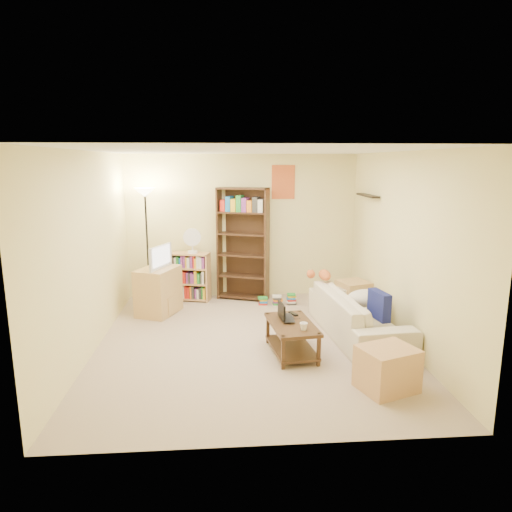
% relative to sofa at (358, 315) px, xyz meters
% --- Properties ---
extents(room, '(4.50, 4.54, 2.52)m').
position_rel_sofa_xyz_m(room, '(-1.49, -0.15, 1.32)').
color(room, tan).
rests_on(room, ground).
extents(sofa, '(2.20, 1.17, 0.60)m').
position_rel_sofa_xyz_m(sofa, '(0.00, 0.00, 0.00)').
color(sofa, beige).
rests_on(sofa, ground).
extents(navy_pillow, '(0.19, 0.41, 0.36)m').
position_rel_sofa_xyz_m(navy_pillow, '(0.14, -0.43, 0.27)').
color(navy_pillow, navy).
rests_on(navy_pillow, sofa).
extents(cream_blanket, '(0.55, 0.40, 0.24)m').
position_rel_sofa_xyz_m(cream_blanket, '(0.14, 0.06, 0.21)').
color(cream_blanket, beige).
rests_on(cream_blanket, sofa).
extents(tabby_cat, '(0.48, 0.20, 0.16)m').
position_rel_sofa_xyz_m(tabby_cat, '(-0.34, 0.76, 0.38)').
color(tabby_cat, '#D6642D').
rests_on(tabby_cat, sofa).
extents(coffee_table, '(0.61, 0.97, 0.41)m').
position_rel_sofa_xyz_m(coffee_table, '(-1.00, -0.54, -0.04)').
color(coffee_table, '#492F1C').
rests_on(coffee_table, ground).
extents(laptop, '(0.36, 0.24, 0.03)m').
position_rel_sofa_xyz_m(laptop, '(-0.98, -0.42, 0.12)').
color(laptop, black).
rests_on(laptop, coffee_table).
extents(laptop_screen, '(0.05, 0.30, 0.20)m').
position_rel_sofa_xyz_m(laptop_screen, '(-1.12, -0.43, 0.23)').
color(laptop_screen, white).
rests_on(laptop_screen, laptop).
extents(mug, '(0.18, 0.18, 0.09)m').
position_rel_sofa_xyz_m(mug, '(-0.90, -0.80, 0.15)').
color(mug, white).
rests_on(mug, coffee_table).
extents(tv_remote, '(0.11, 0.17, 0.02)m').
position_rel_sofa_xyz_m(tv_remote, '(-0.93, -0.23, 0.12)').
color(tv_remote, black).
rests_on(tv_remote, coffee_table).
extents(tv_stand, '(0.72, 0.83, 0.74)m').
position_rel_sofa_xyz_m(tv_stand, '(-2.86, 1.16, 0.07)').
color(tv_stand, tan).
rests_on(tv_stand, ground).
extents(television, '(0.69, 0.54, 0.37)m').
position_rel_sofa_xyz_m(television, '(-2.86, 1.16, 0.62)').
color(television, black).
rests_on(television, tv_stand).
extents(tall_bookshelf, '(0.92, 0.57, 1.94)m').
position_rel_sofa_xyz_m(tall_bookshelf, '(-1.49, 1.86, 0.73)').
color(tall_bookshelf, '#3E2918').
rests_on(tall_bookshelf, ground).
extents(short_bookshelf, '(0.70, 0.41, 0.84)m').
position_rel_sofa_xyz_m(short_bookshelf, '(-2.40, 1.84, 0.12)').
color(short_bookshelf, tan).
rests_on(short_bookshelf, ground).
extents(desk_fan, '(0.30, 0.17, 0.43)m').
position_rel_sofa_xyz_m(desk_fan, '(-2.35, 1.80, 0.77)').
color(desk_fan, white).
rests_on(desk_fan, short_bookshelf).
extents(floor_lamp, '(0.33, 0.33, 1.96)m').
position_rel_sofa_xyz_m(floor_lamp, '(-3.08, 1.64, 1.26)').
color(floor_lamp, black).
rests_on(floor_lamp, ground).
extents(side_table, '(0.56, 0.56, 0.51)m').
position_rel_sofa_xyz_m(side_table, '(0.23, 1.00, -0.05)').
color(side_table, tan).
rests_on(side_table, ground).
extents(end_cabinet, '(0.68, 0.63, 0.46)m').
position_rel_sofa_xyz_m(end_cabinet, '(-0.14, -1.52, -0.07)').
color(end_cabinet, tan).
rests_on(end_cabinet, ground).
extents(book_stacks, '(0.64, 0.16, 0.19)m').
position_rel_sofa_xyz_m(book_stacks, '(-0.90, 1.47, -0.22)').
color(book_stacks, red).
rests_on(book_stacks, ground).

